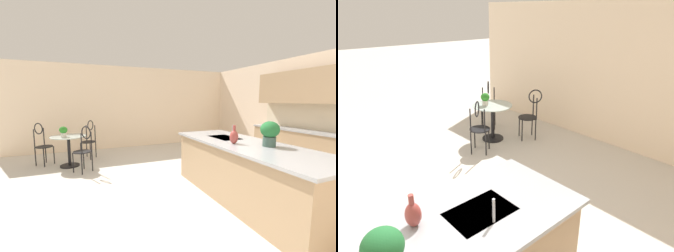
# 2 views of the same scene
# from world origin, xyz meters

# --- Properties ---
(wall_left_window) EXTENTS (0.12, 7.80, 2.70)m
(wall_left_window) POSITION_xyz_m (-4.26, 0.00, 1.35)
(wall_left_window) COLOR beige
(wall_left_window) RESTS_ON ground
(bistro_table) EXTENTS (0.80, 0.80, 0.74)m
(bistro_table) POSITION_xyz_m (-2.62, -1.88, 0.45)
(bistro_table) COLOR black
(bistro_table) RESTS_ON ground
(chair_near_window) EXTENTS (0.52, 0.52, 1.04)m
(chair_near_window) POSITION_xyz_m (-3.23, -1.40, 0.57)
(chair_near_window) COLOR black
(chair_near_window) RESTS_ON ground
(chair_by_island) EXTENTS (0.54, 0.54, 1.04)m
(chair_by_island) POSITION_xyz_m (-2.02, -1.54, 0.57)
(chair_by_island) COLOR black
(chair_by_island) RESTS_ON ground
(chair_toward_desk) EXTENTS (0.54, 0.54, 1.04)m
(chair_toward_desk) POSITION_xyz_m (-3.00, -2.49, 0.57)
(chair_toward_desk) COLOR black
(chair_toward_desk) RESTS_ON ground
(sink_faucet) EXTENTS (0.02, 0.02, 0.22)m
(sink_faucet) POSITION_xyz_m (-0.25, 1.03, 1.03)
(sink_faucet) COLOR #B2B5BA
(sink_faucet) RESTS_ON kitchen_island
(potted_plant_on_table) EXTENTS (0.18, 0.18, 0.25)m
(potted_plant_on_table) POSITION_xyz_m (-2.51, -1.96, 0.88)
(potted_plant_on_table) COLOR beige
(potted_plant_on_table) RESTS_ON bistro_table
(potted_plant_counter_near) EXTENTS (0.26, 0.26, 0.37)m
(potted_plant_counter_near) POSITION_xyz_m (0.60, 0.99, 1.13)
(potted_plant_counter_near) COLOR #385147
(potted_plant_counter_near) RESTS_ON kitchen_island
(vase_on_counter) EXTENTS (0.13, 0.13, 0.29)m
(vase_on_counter) POSITION_xyz_m (0.25, 0.64, 1.03)
(vase_on_counter) COLOR #993D38
(vase_on_counter) RESTS_ON kitchen_island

